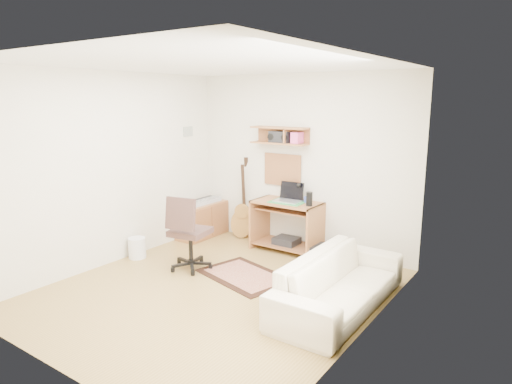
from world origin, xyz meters
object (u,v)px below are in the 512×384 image
Objects in this scene: printer at (324,253)px; sofa at (340,273)px; desk at (287,226)px; task_chair at (190,232)px; cabinet at (202,220)px.

sofa reaches higher than printer.
desk is 2.10× the size of printer.
printer is (1.29, 1.37, -0.43)m from task_chair.
cabinet is 1.89× the size of printer.
desk is 0.51× the size of sofa.
sofa is (2.11, 0.08, -0.13)m from task_chair.
sofa is (1.44, -1.29, 0.01)m from desk.
desk is 1.52m from task_chair.
desk is 0.98× the size of task_chair.
sofa is at bearing -75.09° from printer.
desk is 0.69m from printer.
sofa is at bearing -8.67° from task_chair.
task_chair is 2.11m from sofa.
printer is at bearing 35.96° from task_chair.
cabinet reaches higher than printer.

